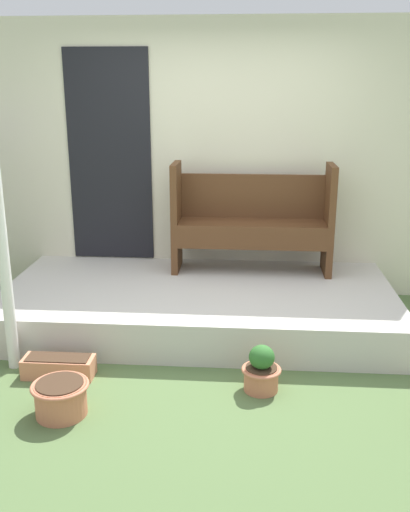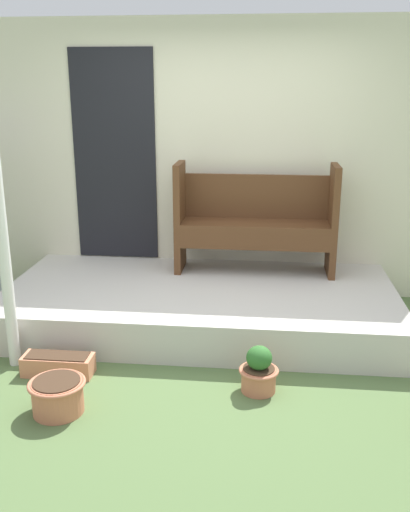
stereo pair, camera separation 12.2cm
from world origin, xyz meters
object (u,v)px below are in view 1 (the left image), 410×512
at_px(flower_pot_right, 261,371).
at_px(flower_pot_middle, 61,397).
at_px(planter_box_rect, 59,367).
at_px(bench, 252,216).

bearing_deg(flower_pot_right, flower_pot_middle, -162.61).
bearing_deg(planter_box_rect, flower_pot_middle, -70.10).
relative_size(bench, flower_pot_right, 4.41).
distance_m(bench, flower_pot_right, 1.79).
height_order(flower_pot_middle, flower_pot_right, flower_pot_right).
bearing_deg(bench, planter_box_rect, -130.96).
height_order(bench, flower_pot_middle, bench).
bearing_deg(flower_pot_right, planter_box_rect, 176.76).
distance_m(bench, flower_pot_middle, 2.47).
xyz_separation_m(bench, flower_pot_middle, (-1.19, -2.04, -0.72)).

